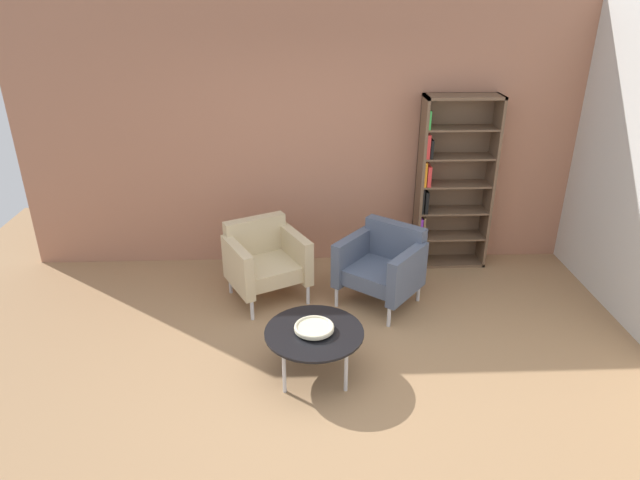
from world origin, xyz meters
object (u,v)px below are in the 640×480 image
armchair_spare_guest (383,264)px  armchair_by_bookshelf (265,259)px  bookshelf_tall (449,185)px  decorative_bowl (314,327)px  coffee_table_low (314,334)px

armchair_spare_guest → armchair_by_bookshelf: same height
bookshelf_tall → decorative_bowl: bearing=-128.0°
coffee_table_low → decorative_bowl: 0.06m
decorative_bowl → armchair_by_bookshelf: 1.35m
coffee_table_low → decorative_bowl: (-0.00, 0.00, 0.06)m
coffee_table_low → armchair_spare_guest: 1.32m
armchair_spare_guest → armchair_by_bookshelf: bearing=-148.4°
bookshelf_tall → decorative_bowl: 2.54m
decorative_bowl → armchair_spare_guest: (0.71, 1.11, -0.02)m
decorative_bowl → armchair_spare_guest: 1.32m
coffee_table_low → armchair_spare_guest: (0.71, 1.11, 0.04)m
bookshelf_tall → armchair_spare_guest: bearing=-134.3°
coffee_table_low → armchair_by_bookshelf: size_ratio=0.87×
bookshelf_tall → decorative_bowl: (-1.53, -1.96, -0.49)m
bookshelf_tall → coffee_table_low: bearing=-128.0°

